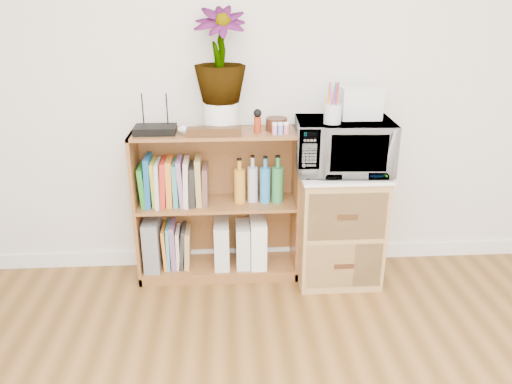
{
  "coord_description": "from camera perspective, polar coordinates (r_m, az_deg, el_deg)",
  "views": [
    {
      "loc": [
        -0.29,
        -0.78,
        1.68
      ],
      "look_at": [
        -0.12,
        1.95,
        0.62
      ],
      "focal_mm": 35.0,
      "sensor_mm": 36.0,
      "label": 1
    }
  ],
  "objects": [
    {
      "name": "potted_plant",
      "position": [
        2.91,
        -4.17,
        15.3
      ],
      "size": [
        0.3,
        0.3,
        0.53
      ],
      "primitive_type": "imported",
      "color": "#307A33",
      "rests_on": "plant_pot"
    },
    {
      "name": "cookbooks",
      "position": [
        3.08,
        -9.34,
        1.09
      ],
      "size": [
        0.41,
        0.2,
        0.31
      ],
      "color": "#228027",
      "rests_on": "bookshelf"
    },
    {
      "name": "skirting_board",
      "position": [
        3.44,
        1.68,
        -7.07
      ],
      "size": [
        4.0,
        0.02,
        0.1
      ],
      "primitive_type": "cube",
      "color": "white",
      "rests_on": "ground"
    },
    {
      "name": "pen_cup",
      "position": [
        2.85,
        8.74,
        8.82
      ],
      "size": [
        0.1,
        0.1,
        0.11
      ],
      "primitive_type": "cylinder",
      "color": "silver",
      "rests_on": "microwave"
    },
    {
      "name": "microwave",
      "position": [
        2.99,
        9.93,
        5.21
      ],
      "size": [
        0.57,
        0.4,
        0.31
      ],
      "primitive_type": "imported",
      "rotation": [
        0.0,
        0.0,
        -0.05
      ],
      "color": "silver",
      "rests_on": "wicker_unit"
    },
    {
      "name": "bookshelf",
      "position": [
        3.12,
        -4.43,
        -1.58
      ],
      "size": [
        1.0,
        0.3,
        0.95
      ],
      "primitive_type": "cube",
      "color": "brown",
      "rests_on": "ground"
    },
    {
      "name": "liquor_bottles",
      "position": [
        3.07,
        0.4,
        1.4
      ],
      "size": [
        0.3,
        0.07,
        0.29
      ],
      "color": "orange",
      "rests_on": "bookshelf"
    },
    {
      "name": "white_bowl",
      "position": [
        2.94,
        -7.68,
        6.97
      ],
      "size": [
        0.13,
        0.13,
        0.03
      ],
      "primitive_type": "imported",
      "color": "white",
      "rests_on": "bookshelf"
    },
    {
      "name": "paint_jars",
      "position": [
        2.89,
        2.81,
        7.15
      ],
      "size": [
        0.12,
        0.04,
        0.06
      ],
      "primitive_type": "cube",
      "color": "#CC717A",
      "rests_on": "bookshelf"
    },
    {
      "name": "lower_books",
      "position": [
        3.25,
        -9.04,
        -6.07
      ],
      "size": [
        0.18,
        0.19,
        0.29
      ],
      "color": "orange",
      "rests_on": "bookshelf"
    },
    {
      "name": "kokeshi_doll",
      "position": [
        2.92,
        0.17,
        7.69
      ],
      "size": [
        0.04,
        0.04,
        0.09
      ],
      "primitive_type": "cylinder",
      "color": "maroon",
      "rests_on": "bookshelf"
    },
    {
      "name": "wicker_unit",
      "position": [
        3.18,
        9.3,
        -3.84
      ],
      "size": [
        0.5,
        0.45,
        0.7
      ],
      "primitive_type": "cube",
      "color": "#9E7542",
      "rests_on": "ground"
    },
    {
      "name": "trinket_box",
      "position": [
        2.87,
        -4.81,
        6.89
      ],
      "size": [
        0.31,
        0.08,
        0.05
      ],
      "primitive_type": "cube",
      "color": "#341D0E",
      "rests_on": "bookshelf"
    },
    {
      "name": "magazine_holder_mid",
      "position": [
        3.23,
        -1.51,
        -5.96
      ],
      "size": [
        0.09,
        0.22,
        0.28
      ],
      "primitive_type": "cube",
      "color": "silver",
      "rests_on": "bookshelf"
    },
    {
      "name": "magazine_holder_right",
      "position": [
        3.22,
        0.22,
        -5.64
      ],
      "size": [
        0.1,
        0.25,
        0.31
      ],
      "primitive_type": "cube",
      "color": "white",
      "rests_on": "bookshelf"
    },
    {
      "name": "wooden_bowl",
      "position": [
        2.98,
        2.36,
        7.76
      ],
      "size": [
        0.13,
        0.13,
        0.07
      ],
      "primitive_type": "cylinder",
      "color": "#371D0F",
      "rests_on": "bookshelf"
    },
    {
      "name": "small_appliance",
      "position": [
        3.01,
        11.73,
        10.02
      ],
      "size": [
        0.23,
        0.19,
        0.18
      ],
      "primitive_type": "cube",
      "color": "silver",
      "rests_on": "microwave"
    },
    {
      "name": "router",
      "position": [
        2.97,
        -11.45,
        6.99
      ],
      "size": [
        0.24,
        0.16,
        0.04
      ],
      "primitive_type": "cube",
      "color": "black",
      "rests_on": "bookshelf"
    },
    {
      "name": "magazine_holder_left",
      "position": [
        3.22,
        -3.93,
        -5.87
      ],
      "size": [
        0.09,
        0.24,
        0.29
      ],
      "primitive_type": "cube",
      "color": "silver",
      "rests_on": "bookshelf"
    },
    {
      "name": "file_box",
      "position": [
        3.26,
        -11.7,
        -5.64
      ],
      "size": [
        0.1,
        0.26,
        0.33
      ],
      "primitive_type": "cube",
      "color": "slate",
      "rests_on": "bookshelf"
    },
    {
      "name": "plant_pot",
      "position": [
        2.97,
        -3.99,
        8.59
      ],
      "size": [
        0.2,
        0.2,
        0.17
      ],
      "primitive_type": "cylinder",
      "color": "white",
      "rests_on": "bookshelf"
    }
  ]
}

